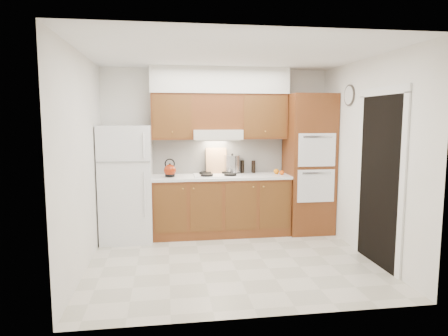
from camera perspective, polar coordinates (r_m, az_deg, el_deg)
name	(u,v)px	position (r m, az deg, el deg)	size (l,w,h in m)	color
floor	(232,261)	(5.29, 1.11, -13.07)	(3.60, 3.60, 0.00)	beige
ceiling	(232,54)	(5.02, 1.19, 16.00)	(3.60, 3.60, 0.00)	white
wall_back	(217,151)	(6.47, -1.04, 2.47)	(3.60, 0.02, 2.60)	white
wall_left	(82,163)	(5.02, -19.57, 0.71)	(0.02, 3.00, 2.60)	white
wall_right	(367,158)	(5.57, 19.73, 1.30)	(0.02, 3.00, 2.60)	white
fridge	(127,183)	(6.14, -13.72, -2.12)	(0.75, 0.72, 1.72)	white
base_cabinets	(221,206)	(6.30, -0.45, -5.48)	(2.11, 0.60, 0.90)	brown
countertop	(221,177)	(6.21, -0.44, -1.26)	(2.13, 0.62, 0.04)	white
backsplash	(218,156)	(6.46, -0.80, 1.75)	(2.11, 0.03, 0.56)	white
oven_cabinet	(309,164)	(6.51, 12.00, 0.58)	(0.70, 0.65, 2.20)	brown
upper_cab_left	(172,117)	(6.23, -7.45, 7.30)	(0.63, 0.33, 0.70)	brown
upper_cab_right	(263,117)	(6.41, 5.54, 7.32)	(0.73, 0.33, 0.70)	brown
range_hood	(217,134)	(6.22, -1.01, 4.82)	(0.75, 0.45, 0.15)	silver
upper_cab_over_hood	(216,112)	(6.28, -1.09, 8.04)	(0.75, 0.33, 0.55)	brown
soffit	(220,81)	(6.30, -0.62, 12.37)	(2.13, 0.36, 0.40)	silver
cooktop	(218,175)	(6.22, -0.92, -1.00)	(0.74, 0.50, 0.01)	white
doorway	(379,181)	(5.29, 21.27, -1.78)	(0.02, 0.90, 2.10)	black
wall_clock	(349,95)	(6.04, 17.47, 9.89)	(0.30, 0.30, 0.02)	#3F3833
kettle	(170,170)	(6.08, -7.74, -0.34)	(0.18, 0.18, 0.18)	maroon
cutting_board	(216,161)	(6.37, -1.10, 0.95)	(0.33, 0.02, 0.44)	tan
stock_pot	(232,164)	(6.38, 1.18, 0.60)	(0.25, 0.25, 0.26)	#ABABAF
condiment_a	(242,167)	(6.51, 2.64, 0.21)	(0.06, 0.06, 0.20)	black
condiment_b	(253,167)	(6.55, 4.23, 0.21)	(0.06, 0.06, 0.20)	black
condiment_c	(254,168)	(6.51, 4.27, -0.06)	(0.05, 0.05, 0.14)	black
orange_near	(282,173)	(6.33, 8.25, -0.65)	(0.07, 0.07, 0.07)	#D75C0B
orange_far	(276,171)	(6.41, 7.48, -0.49)	(0.08, 0.08, 0.08)	#FF9C0D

